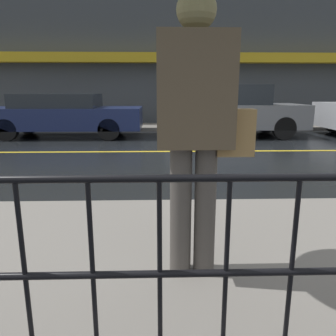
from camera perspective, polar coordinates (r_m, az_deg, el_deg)
name	(u,v)px	position (r m, az deg, el deg)	size (l,w,h in m)	color
ground_plane	(206,151)	(7.71, 6.58, 2.91)	(80.00, 80.00, 0.00)	black
sidewalk_near	(296,256)	(2.93, 21.38, -14.05)	(28.00, 2.47, 0.14)	slate
sidewalk_far	(188,127)	(12.42, 3.43, 7.18)	(28.00, 1.83, 0.14)	slate
lane_marking	(206,151)	(7.71, 6.58, 2.94)	(25.20, 0.12, 0.01)	gold
building_storefront	(186,64)	(13.42, 3.16, 17.64)	(28.00, 0.85, 4.79)	#383D42
pedestrian	(197,26)	(2.14, 5.13, 23.46)	(0.91, 0.91, 2.21)	#4C4742
car_navy	(64,115)	(10.57, -17.72, 8.87)	(4.63, 1.82, 1.29)	#19234C
car_grey	(232,111)	(10.42, 11.11, 9.78)	(4.18, 1.87, 1.56)	slate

